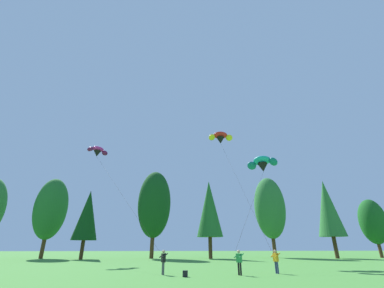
# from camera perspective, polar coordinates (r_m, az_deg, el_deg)

# --- Properties ---
(treeline_tree_b) EXTENTS (5.45, 5.45, 13.52)m
(treeline_tree_b) POSITION_cam_1_polar(r_m,az_deg,el_deg) (52.57, -29.45, -12.63)
(treeline_tree_b) COLOR #472D19
(treeline_tree_b) RESTS_ON ground_plane
(treeline_tree_c) EXTENTS (3.99, 3.99, 10.85)m
(treeline_tree_c) POSITION_cam_1_polar(r_m,az_deg,el_deg) (46.89, -22.72, -14.64)
(treeline_tree_c) COLOR #472D19
(treeline_tree_c) RESTS_ON ground_plane
(treeline_tree_d) EXTENTS (5.83, 5.83, 14.93)m
(treeline_tree_d) POSITION_cam_1_polar(r_m,az_deg,el_deg) (47.06, -8.57, -13.30)
(treeline_tree_d) COLOR #472D19
(treeline_tree_d) RESTS_ON ground_plane
(treeline_tree_e) EXTENTS (4.47, 4.47, 13.03)m
(treeline_tree_e) POSITION_cam_1_polar(r_m,az_deg,el_deg) (46.00, 3.97, -14.39)
(treeline_tree_e) COLOR #472D19
(treeline_tree_e) RESTS_ON ground_plane
(treeline_tree_f) EXTENTS (5.75, 5.75, 14.63)m
(treeline_tree_f) POSITION_cam_1_polar(r_m,az_deg,el_deg) (52.12, 17.27, -13.63)
(treeline_tree_f) COLOR #472D19
(treeline_tree_f) RESTS_ON ground_plane
(treeline_tree_g) EXTENTS (4.54, 4.54, 13.35)m
(treeline_tree_g) POSITION_cam_1_polar(r_m,az_deg,el_deg) (52.88, 28.49, -12.65)
(treeline_tree_g) COLOR #472D19
(treeline_tree_g) RESTS_ON ground_plane
(treeline_tree_h) EXTENTS (4.58, 4.58, 10.29)m
(treeline_tree_h) POSITION_cam_1_polar(r_m,az_deg,el_deg) (59.63, 35.87, -14.08)
(treeline_tree_h) COLOR #472D19
(treeline_tree_h) RESTS_ON ground_plane
(kite_flyer_near) EXTENTS (0.69, 0.71, 1.69)m
(kite_flyer_near) POSITION_cam_1_polar(r_m,az_deg,el_deg) (20.69, -6.53, -24.74)
(kite_flyer_near) COLOR #4C4C51
(kite_flyer_near) RESTS_ON ground_plane
(kite_flyer_mid) EXTENTS (0.75, 0.76, 1.69)m
(kite_flyer_mid) POSITION_cam_1_polar(r_m,az_deg,el_deg) (20.58, 10.68, -24.54)
(kite_flyer_mid) COLOR black
(kite_flyer_mid) RESTS_ON ground_plane
(kite_flyer_far) EXTENTS (0.69, 0.72, 1.69)m
(kite_flyer_far) POSITION_cam_1_polar(r_m,az_deg,el_deg) (22.44, 18.55, -23.63)
(kite_flyer_far) COLOR navy
(kite_flyer_far) RESTS_ON ground_plane
(parafoil_kite_high_magenta) EXTENTS (12.86, 19.25, 15.20)m
(parafoil_kite_high_magenta) POSITION_cam_1_polar(r_m,az_deg,el_deg) (42.59, -20.70, -1.58)
(parafoil_kite_high_magenta) COLOR #D12893
(parafoil_kite_mid_teal) EXTENTS (7.52, 9.69, 10.46)m
(parafoil_kite_mid_teal) POSITION_cam_1_polar(r_m,az_deg,el_deg) (31.10, 15.72, -4.36)
(parafoil_kite_mid_teal) COLOR teal
(parafoil_kite_far_red_yellow) EXTENTS (4.13, 15.78, 17.26)m
(parafoil_kite_far_red_yellow) POSITION_cam_1_polar(r_m,az_deg,el_deg) (39.86, 6.50, 1.45)
(parafoil_kite_far_red_yellow) COLOR red
(backpack) EXTENTS (0.36, 0.30, 0.40)m
(backpack) POSITION_cam_1_polar(r_m,az_deg,el_deg) (19.31, -1.56, -27.42)
(backpack) COLOR black
(backpack) RESTS_ON ground_plane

